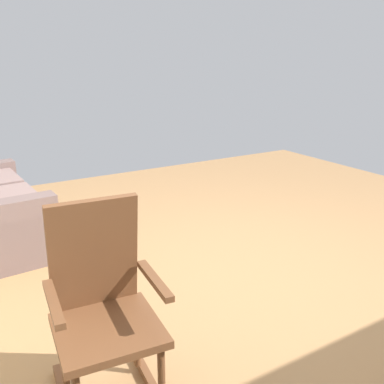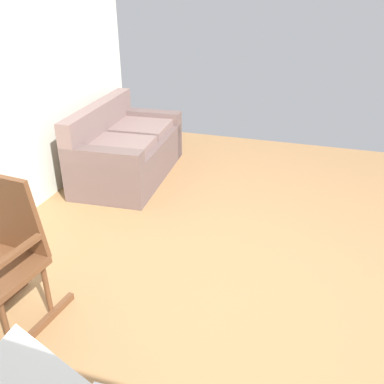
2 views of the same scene
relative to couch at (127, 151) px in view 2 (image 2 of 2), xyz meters
name	(u,v)px [view 2 (image 2 of 2)]	position (x,y,z in m)	size (l,w,h in m)	color
ground_plane	(257,297)	(-1.72, -1.84, -0.31)	(6.87, 6.87, 0.00)	#9E7247
couch	(127,151)	(0.00, 0.00, 0.00)	(1.65, 0.95, 0.85)	#68534F
rocking_chair	(5,257)	(-2.41, -0.29, 0.20)	(0.80, 0.55, 1.05)	brown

